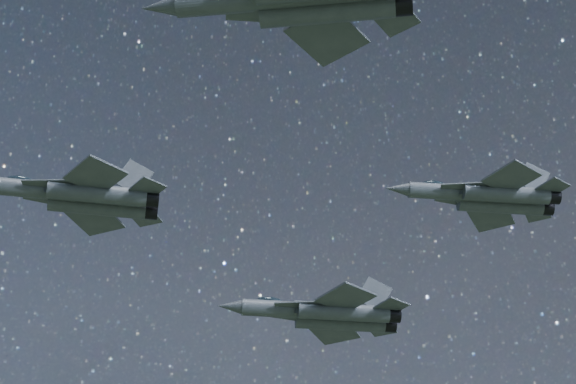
# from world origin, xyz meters

# --- Properties ---
(jet_lead) EXTENTS (18.81, 12.67, 4.74)m
(jet_lead) POSITION_xyz_m (-24.14, 1.65, 142.00)
(jet_lead) COLOR #383E46
(jet_left) EXTENTS (20.15, 13.73, 5.06)m
(jet_left) POSITION_xyz_m (-3.44, 21.82, 138.89)
(jet_left) COLOR #383E46
(jet_slot) EXTENTS (16.49, 11.25, 4.14)m
(jet_slot) POSITION_xyz_m (12.89, 4.99, 140.92)
(jet_slot) COLOR #383E46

